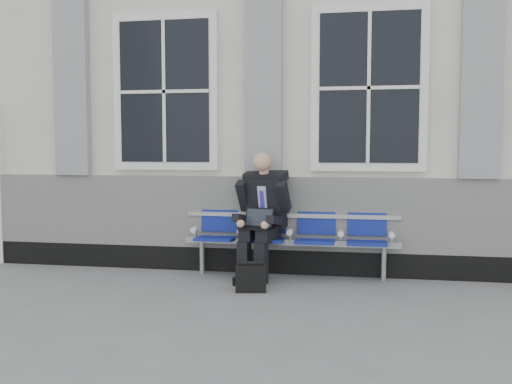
# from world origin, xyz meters

# --- Properties ---
(ground) EXTENTS (70.00, 70.00, 0.00)m
(ground) POSITION_xyz_m (0.00, 0.00, 0.00)
(ground) COLOR slate
(ground) RESTS_ON ground
(station_building) EXTENTS (14.40, 4.40, 4.49)m
(station_building) POSITION_xyz_m (-0.02, 3.47, 2.22)
(station_building) COLOR silver
(station_building) RESTS_ON ground
(bench) EXTENTS (2.60, 0.47, 0.91)m
(bench) POSITION_xyz_m (-0.55, 1.32, 0.55)
(bench) COLOR #9EA0A3
(bench) RESTS_ON ground
(businessman) EXTENTS (0.66, 0.88, 1.50)m
(businessman) POSITION_xyz_m (-0.87, 1.19, 0.80)
(businessman) COLOR black
(businessman) RESTS_ON ground
(briefcase) EXTENTS (0.35, 0.19, 0.34)m
(briefcase) POSITION_xyz_m (-0.88, 0.51, 0.15)
(briefcase) COLOR black
(briefcase) RESTS_ON ground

